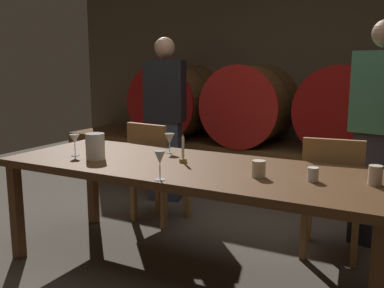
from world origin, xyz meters
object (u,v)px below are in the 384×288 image
at_px(guest_left, 165,119).
at_px(cup_left, 259,169).
at_px(wine_barrel_center_left, 252,104).
at_px(guest_right, 379,134).
at_px(pitcher, 95,146).
at_px(candle_center, 183,155).
at_px(cup_right, 375,175).
at_px(wine_glass_center, 170,139).
at_px(wine_barrel_center_right, 346,109).
at_px(chair_left, 155,168).
at_px(wine_glass_right, 160,159).
at_px(wine_barrel_far_left, 178,101).
at_px(dining_table, 191,174).
at_px(chair_right, 332,192).
at_px(wine_glass_left, 75,140).
at_px(cup_center, 313,174).

height_order(guest_left, cup_left, guest_left).
xyz_separation_m(wine_barrel_center_left, guest_right, (1.53, -1.44, -0.04)).
height_order(guest_right, pitcher, guest_right).
xyz_separation_m(guest_left, guest_right, (1.99, -0.23, 0.03)).
bearing_deg(candle_center, guest_right, 43.18).
bearing_deg(cup_right, cup_left, -167.21).
bearing_deg(wine_glass_center, cup_left, -23.83).
xyz_separation_m(wine_barrel_center_right, chair_left, (-1.27, -1.82, -0.41)).
xyz_separation_m(wine_glass_right, cup_right, (1.07, 0.46, -0.07)).
bearing_deg(cup_left, wine_barrel_far_left, 128.06).
xyz_separation_m(guest_right, wine_glass_center, (-1.33, -0.79, -0.03)).
height_order(guest_left, cup_right, guest_left).
xyz_separation_m(dining_table, candle_center, (-0.08, 0.04, 0.11)).
relative_size(chair_right, wine_glass_center, 6.19).
height_order(wine_barrel_far_left, guest_left, guest_left).
xyz_separation_m(wine_barrel_center_right, dining_table, (-0.55, -2.50, -0.23)).
height_order(chair_left, guest_right, guest_right).
bearing_deg(wine_barrel_center_right, candle_center, -104.29).
bearing_deg(chair_right, wine_glass_left, 18.19).
relative_size(wine_barrel_far_left, wine_glass_left, 6.19).
bearing_deg(pitcher, wine_glass_center, 52.48).
height_order(dining_table, wine_glass_right, wine_glass_right).
height_order(candle_center, pitcher, candle_center).
bearing_deg(cup_left, wine_barrel_center_right, 88.73).
bearing_deg(wine_barrel_center_right, dining_table, -102.35).
relative_size(guest_right, pitcher, 9.46).
bearing_deg(cup_left, wine_glass_right, -145.48).
distance_m(guest_left, cup_right, 2.42).
xyz_separation_m(chair_right, wine_glass_center, (-1.09, -0.38, 0.34)).
bearing_deg(chair_right, chair_left, -8.71).
bearing_deg(dining_table, chair_right, 40.27).
height_order(wine_glass_center, cup_center, wine_glass_center).
xyz_separation_m(chair_right, cup_center, (0.01, -0.68, 0.28)).
relative_size(chair_right, cup_center, 11.40).
relative_size(wine_barrel_center_right, cup_right, 8.90).
relative_size(chair_right, wine_glass_left, 5.75).
bearing_deg(candle_center, chair_left, 134.94).
height_order(dining_table, candle_center, candle_center).
bearing_deg(wine_glass_left, wine_barrel_far_left, 104.43).
height_order(wine_glass_left, cup_left, wine_glass_left).
distance_m(wine_barrel_far_left, cup_center, 3.43).
bearing_deg(cup_center, dining_table, 178.05).
height_order(dining_table, guest_left, guest_left).
height_order(guest_right, cup_left, guest_right).
height_order(chair_left, cup_center, chair_left).
xyz_separation_m(candle_center, wine_glass_center, (-0.24, 0.23, 0.05)).
bearing_deg(wine_barrel_center_right, guest_left, -141.73).
distance_m(wine_glass_left, wine_glass_right, 0.92).
relative_size(wine_glass_center, cup_left, 1.47).
distance_m(chair_right, guest_right, 0.60).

